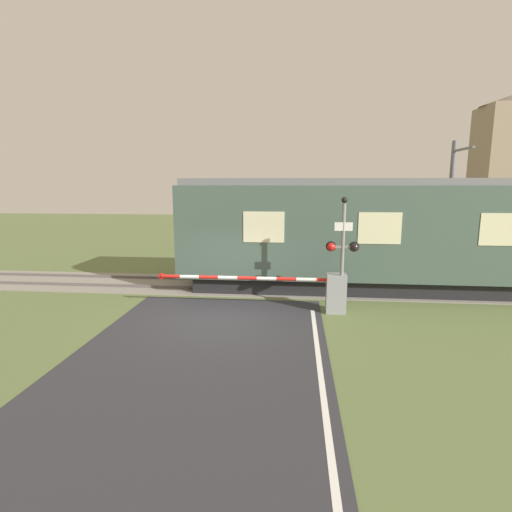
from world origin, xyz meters
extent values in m
plane|color=#5B6B3D|center=(0.00, 0.00, 0.00)|extent=(80.00, 80.00, 0.00)
cube|color=gray|center=(0.00, 3.89, 0.01)|extent=(36.00, 3.20, 0.03)
cube|color=#595451|center=(0.00, 3.17, 0.08)|extent=(36.00, 0.08, 0.10)
cube|color=#595451|center=(0.00, 4.61, 0.08)|extent=(36.00, 0.08, 0.10)
cube|color=black|center=(4.93, 3.89, 0.30)|extent=(12.89, 2.62, 0.60)
cube|color=#42564C|center=(4.93, 3.89, 2.24)|extent=(14.01, 3.08, 3.29)
cube|color=slate|center=(4.93, 3.89, 4.01)|extent=(13.73, 2.84, 0.24)
cube|color=beige|center=(8.79, 2.34, 2.49)|extent=(1.40, 0.02, 1.05)
cube|color=beige|center=(4.93, 2.34, 2.49)|extent=(1.40, 0.02, 1.05)
cube|color=beige|center=(1.08, 2.34, 2.49)|extent=(1.40, 0.02, 1.05)
cube|color=gray|center=(3.44, 0.93, 0.61)|extent=(0.60, 0.44, 1.22)
cylinder|color=gray|center=(3.44, 0.93, 1.03)|extent=(0.16, 0.16, 0.18)
cylinder|color=red|center=(3.13, 0.93, 1.03)|extent=(0.61, 0.11, 0.11)
cylinder|color=white|center=(2.52, 0.93, 1.03)|extent=(0.61, 0.11, 0.11)
cylinder|color=red|center=(1.90, 0.93, 1.03)|extent=(0.61, 0.11, 0.11)
cylinder|color=white|center=(1.29, 0.93, 1.03)|extent=(0.61, 0.11, 0.11)
cylinder|color=red|center=(0.68, 0.93, 1.03)|extent=(0.61, 0.11, 0.11)
cylinder|color=white|center=(0.06, 0.93, 1.03)|extent=(0.61, 0.11, 0.11)
cylinder|color=red|center=(-0.55, 0.93, 1.03)|extent=(0.61, 0.11, 0.11)
cylinder|color=white|center=(-1.16, 0.93, 1.03)|extent=(0.61, 0.11, 0.11)
cylinder|color=red|center=(-1.78, 0.93, 1.03)|extent=(0.61, 0.11, 0.11)
cylinder|color=red|center=(-2.08, 0.93, 1.03)|extent=(0.20, 0.02, 0.20)
cylinder|color=gray|center=(3.57, 0.78, 1.69)|extent=(0.11, 0.11, 3.38)
cube|color=gray|center=(3.57, 0.78, 2.09)|extent=(0.80, 0.07, 0.07)
sphere|color=red|center=(3.23, 0.73, 2.09)|extent=(0.24, 0.24, 0.24)
sphere|color=black|center=(3.91, 0.73, 2.09)|extent=(0.24, 0.24, 0.24)
cylinder|color=black|center=(3.23, 0.84, 2.09)|extent=(0.30, 0.06, 0.30)
cylinder|color=black|center=(3.91, 0.84, 2.09)|extent=(0.30, 0.06, 0.30)
cube|color=white|center=(3.57, 0.74, 2.70)|extent=(0.53, 0.02, 0.25)
sphere|color=black|center=(3.57, 0.78, 3.48)|extent=(0.18, 0.18, 0.18)
cylinder|color=slate|center=(8.37, 5.86, 2.81)|extent=(0.20, 0.20, 5.62)
cube|color=slate|center=(8.37, 4.96, 5.22)|extent=(0.10, 1.80, 0.08)
cube|color=gray|center=(19.44, 24.93, 5.12)|extent=(4.26, 4.26, 10.24)
cone|color=brown|center=(19.44, 24.93, 10.64)|extent=(4.69, 4.69, 0.80)
camera|label=1|loc=(2.17, -11.15, 3.93)|focal=28.00mm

